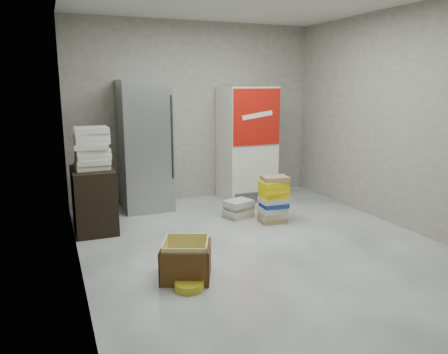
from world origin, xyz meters
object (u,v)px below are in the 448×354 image
steel_fridge (145,146)px  phonebook_stack_main (273,199)px  coke_cooler (247,143)px  cardboard_box (186,262)px  wood_shelf (94,199)px

steel_fridge → phonebook_stack_main: bearing=-42.6°
coke_cooler → cardboard_box: size_ratio=2.97×
coke_cooler → wood_shelf: coke_cooler is taller
coke_cooler → phonebook_stack_main: size_ratio=2.82×
steel_fridge → coke_cooler: size_ratio=1.06×
steel_fridge → cardboard_box: bearing=-93.8°
phonebook_stack_main → cardboard_box: size_ratio=1.05×
steel_fridge → phonebook_stack_main: size_ratio=2.98×
steel_fridge → cardboard_box: steel_fridge is taller
steel_fridge → cardboard_box: (-0.17, -2.54, -0.80)m
cardboard_box → phonebook_stack_main: bearing=60.1°
coke_cooler → cardboard_box: 3.21m
steel_fridge → wood_shelf: bearing=-138.7°
steel_fridge → phonebook_stack_main: steel_fridge is taller
phonebook_stack_main → cardboard_box: bearing=-141.4°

